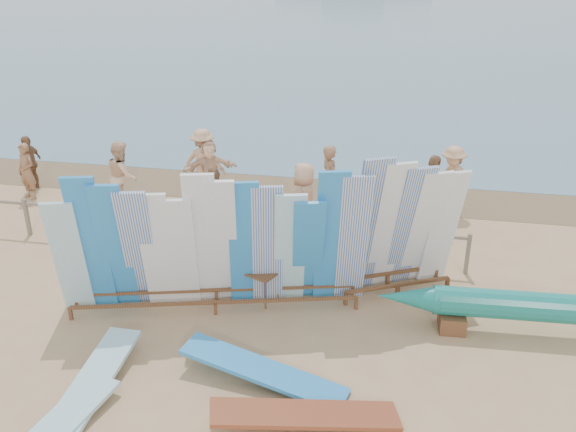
% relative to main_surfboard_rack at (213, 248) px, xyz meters
% --- Properties ---
extents(ground, '(160.00, 160.00, 0.00)m').
position_rel_main_surfboard_rack_xyz_m(ground, '(-1.28, -0.74, -1.26)').
color(ground, tan).
rests_on(ground, ground).
extents(wet_sand_strip, '(40.00, 2.60, 0.01)m').
position_rel_main_surfboard_rack_xyz_m(wet_sand_strip, '(-1.28, 6.46, -1.26)').
color(wet_sand_strip, brown).
rests_on(wet_sand_strip, ground).
extents(fence, '(12.08, 0.08, 0.90)m').
position_rel_main_surfboard_rack_xyz_m(fence, '(-1.28, 2.26, -0.63)').
color(fence, '#7B6F5D').
rests_on(fence, ground).
extents(main_surfboard_rack, '(5.64, 2.02, 2.82)m').
position_rel_main_surfboard_rack_xyz_m(main_surfboard_rack, '(0.00, 0.00, 0.00)').
color(main_surfboard_rack, brown).
rests_on(main_surfboard_rack, ground).
extents(side_surfboard_rack, '(2.58, 1.70, 2.93)m').
position_rel_main_surfboard_rack_xyz_m(side_surfboard_rack, '(3.23, 1.23, 0.05)').
color(side_surfboard_rack, brown).
rests_on(side_surfboard_rack, ground).
extents(outrigger_canoe, '(5.92, 0.80, 0.84)m').
position_rel_main_surfboard_rack_xyz_m(outrigger_canoe, '(5.92, 0.20, -0.73)').
color(outrigger_canoe, brown).
rests_on(outrigger_canoe, ground).
extents(vendor_table, '(0.94, 0.82, 1.04)m').
position_rel_main_surfboard_rack_xyz_m(vendor_table, '(0.71, 0.46, -0.92)').
color(vendor_table, brown).
rests_on(vendor_table, ground).
extents(flat_board_d, '(2.75, 1.08, 0.41)m').
position_rel_main_surfboard_rack_xyz_m(flat_board_d, '(1.35, -1.92, -1.26)').
color(flat_board_d, '#2983D0').
rests_on(flat_board_d, ground).
extents(flat_board_b, '(0.57, 2.70, 0.33)m').
position_rel_main_surfboard_rack_xyz_m(flat_board_b, '(-1.16, -2.76, -1.26)').
color(flat_board_b, '#89C5DB').
rests_on(flat_board_b, ground).
extents(flat_board_c, '(2.73, 1.32, 0.41)m').
position_rel_main_surfboard_rack_xyz_m(flat_board_c, '(2.15, -2.75, -1.26)').
color(flat_board_c, brown).
rests_on(flat_board_c, ground).
extents(beach_chair_left, '(0.59, 0.61, 0.86)m').
position_rel_main_surfboard_rack_xyz_m(beach_chair_left, '(-0.16, 3.12, -1.01)').
color(beach_chair_left, '#B11222').
rests_on(beach_chair_left, ground).
extents(beach_chair_right, '(0.71, 0.71, 0.81)m').
position_rel_main_surfboard_rack_xyz_m(beach_chair_right, '(-0.15, 2.98, -1.03)').
color(beach_chair_right, '#B11222').
rests_on(beach_chair_right, ground).
extents(stroller, '(0.50, 0.71, 0.98)m').
position_rel_main_surfboard_rack_xyz_m(stroller, '(1.71, 3.13, -0.87)').
color(stroller, '#B11222').
rests_on(stroller, ground).
extents(beachgoer_extra_1, '(0.42, 0.92, 1.55)m').
position_rel_main_surfboard_rack_xyz_m(beachgoer_extra_1, '(-6.86, 5.01, -0.49)').
color(beachgoer_extra_1, '#8C6042').
rests_on(beachgoer_extra_1, ground).
extents(beachgoer_3, '(1.20, 0.53, 1.83)m').
position_rel_main_surfboard_rack_xyz_m(beachgoer_3, '(-2.03, 5.62, -0.35)').
color(beachgoer_3, tan).
rests_on(beachgoer_3, ground).
extents(beachgoer_4, '(0.92, 1.06, 1.70)m').
position_rel_main_surfboard_rack_xyz_m(beachgoer_4, '(-0.91, 3.09, -0.41)').
color(beachgoer_4, '#8C6042').
rests_on(beachgoer_4, ground).
extents(beachgoer_1, '(0.63, 0.47, 1.53)m').
position_rel_main_surfboard_rack_xyz_m(beachgoer_1, '(-6.57, 4.38, -0.50)').
color(beachgoer_1, '#8C6042').
rests_on(beachgoer_1, ground).
extents(beachgoer_9, '(1.07, 1.17, 1.74)m').
position_rel_main_surfboard_rack_xyz_m(beachgoer_9, '(4.53, 5.57, -0.39)').
color(beachgoer_9, tan).
rests_on(beachgoer_9, ground).
extents(beachgoer_7, '(0.65, 0.78, 1.87)m').
position_rel_main_surfboard_rack_xyz_m(beachgoer_7, '(1.54, 4.66, -0.33)').
color(beachgoer_7, '#8C6042').
rests_on(beachgoer_7, ground).
extents(beachgoer_10, '(1.15, 1.02, 1.84)m').
position_rel_main_surfboard_rack_xyz_m(beachgoer_10, '(4.01, 4.40, -0.34)').
color(beachgoer_10, '#8C6042').
rests_on(beachgoer_10, ground).
extents(beachgoer_2, '(0.79, 0.97, 1.81)m').
position_rel_main_surfboard_rack_xyz_m(beachgoer_2, '(-3.73, 4.18, -0.36)').
color(beachgoer_2, beige).
rests_on(beachgoer_2, ground).
extents(beachgoer_5, '(1.52, 1.12, 1.58)m').
position_rel_main_surfboard_rack_xyz_m(beachgoer_5, '(-1.82, 5.46, -0.47)').
color(beachgoer_5, beige).
rests_on(beachgoer_5, ground).
extents(beachgoer_6, '(0.55, 0.93, 1.80)m').
position_rel_main_surfboard_rack_xyz_m(beachgoer_6, '(1.10, 3.40, -0.36)').
color(beachgoer_6, tan).
rests_on(beachgoer_6, ground).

